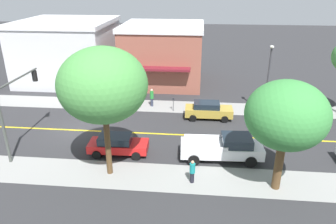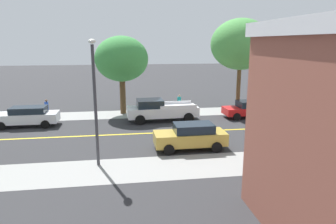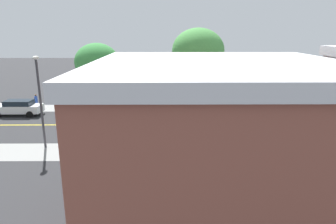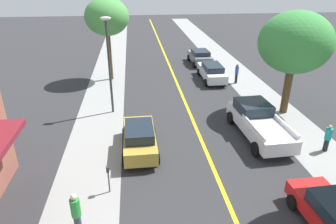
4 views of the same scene
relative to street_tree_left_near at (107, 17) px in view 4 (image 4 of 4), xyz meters
name	(u,v)px [view 4 (image 4 of 4)]	position (x,y,z in m)	size (l,w,h in m)	color
street_tree_left_near	(107,17)	(0.00, 0.00, 0.00)	(3.79, 3.79, 7.23)	brown
street_tree_left_far	(295,43)	(12.60, -8.84, -0.64)	(4.73, 4.73, 6.99)	brown
parking_meter	(108,175)	(0.74, -16.25, -4.68)	(0.12, 0.18, 1.38)	#4C4C51
street_lamp	(109,56)	(0.47, -7.43, -1.52)	(0.70, 0.36, 6.59)	#38383D
gold_sedan_left_curb	(139,138)	(2.23, -12.88, -4.76)	(1.97, 4.38, 1.60)	#B29338
grey_sedan_right_curb	(200,57)	(9.25, 4.13, -4.78)	(2.18, 4.21, 1.51)	slate
white_sedan_right_curb	(212,72)	(9.18, -1.40, -4.77)	(1.94, 4.80, 1.55)	silver
white_pickup_truck	(258,121)	(9.40, -11.88, -4.67)	(2.52, 5.91, 1.83)	silver
pedestrian_green_shirt	(76,213)	(-0.29, -18.54, -4.61)	(0.36, 0.36, 1.85)	#33384C
pedestrian_teal_shirt	(328,137)	(12.54, -14.08, -4.74)	(0.36, 0.36, 1.61)	black
pedestrian_blue_shirt	(237,73)	(11.16, -2.47, -4.65)	(0.32, 0.32, 1.75)	black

